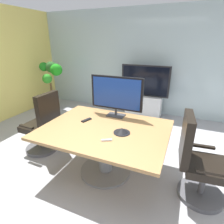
{
  "coord_description": "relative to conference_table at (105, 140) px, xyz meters",
  "views": [
    {
      "loc": [
        1.0,
        -1.92,
        1.87
      ],
      "look_at": [
        0.02,
        0.37,
        0.88
      ],
      "focal_mm": 29.07,
      "sensor_mm": 36.0,
      "label": 1
    }
  ],
  "objects": [
    {
      "name": "wall_display_unit",
      "position": [
        -0.02,
        2.39,
        -0.1
      ],
      "size": [
        1.2,
        0.36,
        1.31
      ],
      "color": "#B7BABC",
      "rests_on": "ground"
    },
    {
      "name": "office_chair_left",
      "position": [
        -1.22,
        0.08,
        -0.09
      ],
      "size": [
        0.6,
        0.58,
        1.09
      ],
      "rotation": [
        0.0,
        0.0,
        -1.59
      ],
      "color": "#4C4C51",
      "rests_on": "ground"
    },
    {
      "name": "conference_table",
      "position": [
        0.0,
        0.0,
        0.0
      ],
      "size": [
        1.72,
        1.3,
        0.73
      ],
      "color": "olive",
      "rests_on": "ground"
    },
    {
      "name": "conference_phone",
      "position": [
        0.26,
        -0.04,
        0.21
      ],
      "size": [
        0.22,
        0.22,
        0.07
      ],
      "color": "black",
      "rests_on": "conference_table"
    },
    {
      "name": "office_chair_right",
      "position": [
        1.22,
        0.03,
        -0.09
      ],
      "size": [
        0.62,
        0.59,
        1.09
      ],
      "rotation": [
        0.0,
        0.0,
        1.67
      ],
      "color": "#4C4C51",
      "rests_on": "ground"
    },
    {
      "name": "tv_monitor",
      "position": [
        -0.03,
        0.48,
        0.54
      ],
      "size": [
        0.84,
        0.18,
        0.64
      ],
      "color": "#333338",
      "rests_on": "conference_table"
    },
    {
      "name": "ground_plane",
      "position": [
        -0.02,
        -0.12,
        -0.54
      ],
      "size": [
        7.3,
        7.3,
        0.0
      ],
      "primitive_type": "plane",
      "color": "#99999E"
    },
    {
      "name": "remote_control",
      "position": [
        -0.37,
        0.12,
        0.19
      ],
      "size": [
        0.1,
        0.18,
        0.02
      ],
      "primitive_type": "cube",
      "rotation": [
        0.0,
        0.0,
        -0.33
      ],
      "color": "black",
      "rests_on": "conference_table"
    },
    {
      "name": "wall_back_glass_partition",
      "position": [
        -0.02,
        2.75,
        0.77
      ],
      "size": [
        6.3,
        0.1,
        2.63
      ],
      "primitive_type": "cube",
      "color": "#9EB2B7",
      "rests_on": "ground"
    },
    {
      "name": "potted_plant",
      "position": [
        -2.55,
        1.92,
        0.3
      ],
      "size": [
        0.69,
        0.52,
        1.32
      ],
      "color": "brown",
      "rests_on": "ground"
    },
    {
      "name": "whiteboard_marker",
      "position": [
        0.16,
        -0.3,
        0.19
      ],
      "size": [
        0.12,
        0.08,
        0.02
      ],
      "primitive_type": "cube",
      "rotation": [
        0.0,
        0.0,
        0.51
      ],
      "color": "silver",
      "rests_on": "conference_table"
    }
  ]
}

